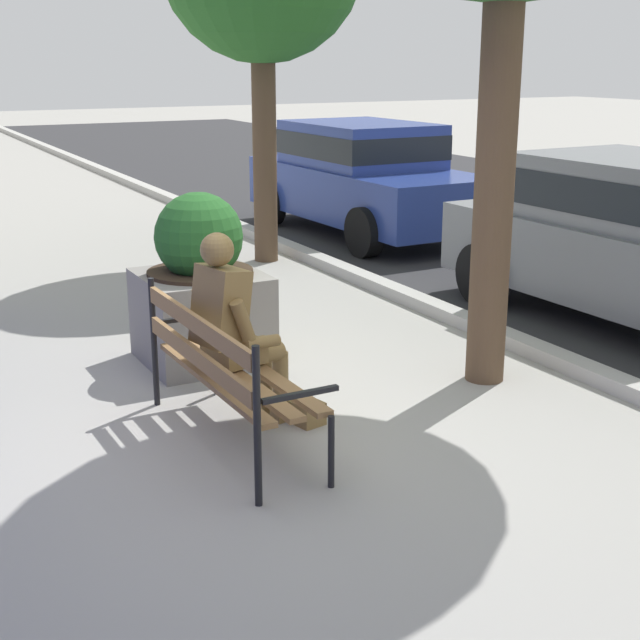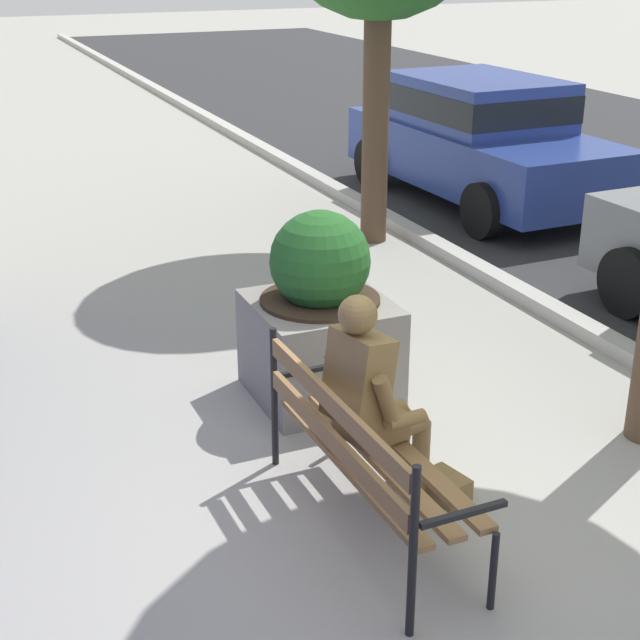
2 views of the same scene
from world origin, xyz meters
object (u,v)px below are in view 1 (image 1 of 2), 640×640
object	(u,v)px
park_bench	(222,365)
bronze_statue_seated	(240,334)
parked_car_blue	(364,175)
concrete_planter	(201,289)

from	to	relation	value
park_bench	bronze_statue_seated	xyz separation A→B (m)	(-0.20, 0.21, 0.12)
parked_car_blue	park_bench	bearing A→B (deg)	-37.21
park_bench	bronze_statue_seated	bearing A→B (deg)	133.21
bronze_statue_seated	concrete_planter	xyz separation A→B (m)	(-1.47, 0.27, -0.05)
bronze_statue_seated	parked_car_blue	size ratio (longest dim) A/B	0.33
park_bench	concrete_planter	xyz separation A→B (m)	(-1.67, 0.48, 0.07)
park_bench	concrete_planter	size ratio (longest dim) A/B	1.28
park_bench	parked_car_blue	world-z (taller)	parked_car_blue
concrete_planter	parked_car_blue	bearing A→B (deg)	136.67
concrete_planter	parked_car_blue	size ratio (longest dim) A/B	0.34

